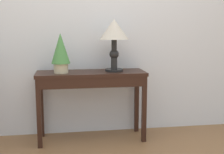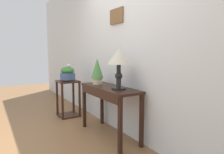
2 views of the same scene
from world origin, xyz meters
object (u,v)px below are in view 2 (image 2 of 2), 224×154
pedestal_stand_left (68,98)px  potted_plant_on_console (97,70)px  console_table (108,95)px  table_lamp (119,60)px  planter_bowl_wide (68,73)px

pedestal_stand_left → potted_plant_on_console: bearing=9.2°
console_table → table_lamp: size_ratio=2.09×
console_table → planter_bowl_wide: (-1.25, -0.16, 0.21)m
console_table → pedestal_stand_left: console_table is taller
table_lamp → planter_bowl_wide: bearing=-172.8°
table_lamp → pedestal_stand_left: 1.69m
table_lamp → pedestal_stand_left: bearing=-172.8°
potted_plant_on_console → planter_bowl_wide: (-0.94, -0.15, -0.12)m
potted_plant_on_console → planter_bowl_wide: potted_plant_on_console is taller
console_table → potted_plant_on_console: size_ratio=2.80×
console_table → planter_bowl_wide: size_ratio=3.53×
potted_plant_on_console → planter_bowl_wide: bearing=-170.9°
potted_plant_on_console → pedestal_stand_left: size_ratio=0.58×
pedestal_stand_left → planter_bowl_wide: bearing=69.4°
planter_bowl_wide → console_table: bearing=7.5°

